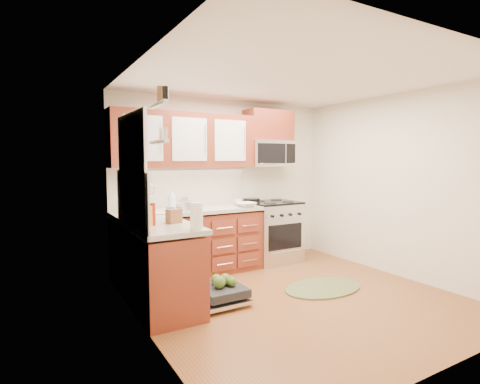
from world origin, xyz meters
TOP-DOWN VIEW (x-y plane):
  - floor at (0.00, 0.00)m, footprint 3.50×3.50m
  - ceiling at (0.00, 0.00)m, footprint 3.50×3.50m
  - wall_back at (0.00, 1.75)m, footprint 3.50×0.04m
  - wall_front at (0.00, -1.75)m, footprint 3.50×0.04m
  - wall_left at (-1.75, 0.00)m, footprint 0.04×3.50m
  - wall_right at (1.75, 0.00)m, footprint 0.04×3.50m
  - base_cabinet_back at (-0.73, 1.45)m, footprint 2.05×0.60m
  - base_cabinet_left at (-1.45, 0.52)m, footprint 0.60×1.25m
  - countertop_back at (-0.72, 1.44)m, footprint 2.07×0.64m
  - countertop_left at (-1.44, 0.53)m, footprint 0.64×1.27m
  - backsplash_back at (-0.73, 1.74)m, footprint 2.05×0.02m
  - backsplash_left at (-1.74, 0.52)m, footprint 0.02×1.25m
  - upper_cabinets at (-0.73, 1.57)m, footprint 2.05×0.35m
  - cabinet_over_mw at (0.68, 1.57)m, footprint 0.76×0.35m
  - range at (0.68, 1.43)m, footprint 0.76×0.64m
  - microwave at (0.68, 1.55)m, footprint 0.76×0.38m
  - sink at (-1.25, 1.42)m, footprint 0.62×0.50m
  - dishwasher at (-0.86, 0.30)m, footprint 0.70×0.60m
  - window at (-1.74, 0.50)m, footprint 0.03×1.05m
  - window_blind at (-1.71, 0.50)m, footprint 0.02×0.96m
  - shelf_upper at (-1.72, -0.35)m, footprint 0.04×0.40m
  - shelf_lower at (-1.72, -0.35)m, footprint 0.04×0.40m
  - rug at (0.49, 0.08)m, footprint 1.11×0.77m
  - skillet at (0.40, 1.62)m, footprint 0.28×0.28m
  - stock_pot at (-0.79, 1.31)m, footprint 0.25×0.25m
  - cutting_board at (0.16, 1.42)m, footprint 0.30×0.20m
  - canister at (-0.70, 1.65)m, footprint 0.11×0.11m
  - paper_towel_roll at (-1.25, -0.02)m, footprint 0.12×0.12m
  - mustard_bottle at (-1.59, 0.41)m, footprint 0.08×0.08m
  - red_bottle at (-1.55, 0.43)m, footprint 0.07×0.07m
  - wooden_box at (-1.30, 0.46)m, footprint 0.17×0.14m
  - blue_carton at (-1.25, 0.72)m, footprint 0.10×0.07m
  - bowl_a at (0.08, 1.25)m, footprint 0.29×0.29m
  - bowl_b at (-0.77, 1.60)m, footprint 0.29×0.29m
  - cup at (0.07, 1.47)m, footprint 0.13×0.13m
  - soap_bottle_a at (-1.00, 1.37)m, footprint 0.14×0.14m
  - soap_bottle_b at (-1.62, 1.05)m, footprint 0.11×0.11m
  - soap_bottle_c at (-1.53, 0.93)m, footprint 0.15×0.15m

SIDE VIEW (x-z plane):
  - floor at x=0.00m, z-range 0.00..0.00m
  - rug at x=0.49m, z-range 0.00..0.02m
  - dishwasher at x=-0.86m, z-range 0.00..0.20m
  - base_cabinet_back at x=-0.73m, z-range 0.00..0.85m
  - base_cabinet_left at x=-1.45m, z-range 0.00..0.85m
  - range at x=0.68m, z-range 0.00..0.95m
  - sink at x=-1.25m, z-range 0.67..0.93m
  - countertop_back at x=-0.72m, z-range 0.88..0.93m
  - countertop_left at x=-1.44m, z-range 0.88..0.93m
  - cutting_board at x=0.16m, z-range 0.93..0.95m
  - bowl_a at x=0.08m, z-range 0.93..0.99m
  - bowl_b at x=-0.77m, z-range 0.93..1.00m
  - cup at x=0.07m, z-range 0.93..1.02m
  - skillet at x=0.40m, z-range 0.95..1.00m
  - stock_pot at x=-0.79m, z-range 0.93..1.05m
  - blue_carton at x=-1.25m, z-range 0.93..1.07m
  - canister at x=-0.70m, z-range 0.93..1.07m
  - soap_bottle_c at x=-1.53m, z-range 0.93..1.07m
  - wooden_box at x=-1.30m, z-range 0.93..1.07m
  - soap_bottle_b at x=-1.62m, z-range 0.93..1.12m
  - mustard_bottle at x=-1.59m, z-range 0.93..1.13m
  - red_bottle at x=-1.55m, z-range 0.93..1.16m
  - paper_towel_roll at x=-1.25m, z-range 0.93..1.19m
  - soap_bottle_a at x=-1.00m, z-range 0.93..1.22m
  - backsplash_back at x=-0.73m, z-range 0.93..1.49m
  - backsplash_left at x=-1.74m, z-range 0.93..1.49m
  - wall_back at x=0.00m, z-range 0.00..2.50m
  - wall_front at x=0.00m, z-range 0.00..2.50m
  - wall_left at x=-1.75m, z-range 0.00..2.50m
  - wall_right at x=1.75m, z-range 0.00..2.50m
  - window at x=-1.74m, z-range 1.02..2.08m
  - microwave at x=0.68m, z-range 1.50..1.90m
  - shelf_lower at x=-1.72m, z-range 1.74..1.76m
  - upper_cabinets at x=-0.73m, z-range 1.50..2.25m
  - window_blind at x=-1.71m, z-range 1.68..2.08m
  - shelf_upper at x=-1.72m, z-range 2.03..2.06m
  - cabinet_over_mw at x=0.68m, z-range 1.90..2.37m
  - ceiling at x=0.00m, z-range 2.50..2.50m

